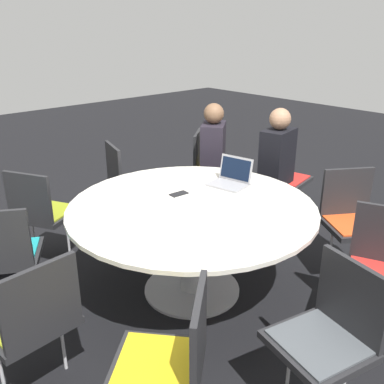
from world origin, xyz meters
The scene contains 17 objects.
ground_plane centered at (0.00, 0.00, 0.00)m, with size 16.00×16.00×0.00m, color black.
conference_table centered at (0.00, 0.00, 0.59)m, with size 1.79×1.79×0.72m.
chair_0 centered at (0.37, -1.56, 0.52)m, with size 0.50×0.51×0.87m.
chair_1 centered at (1.05, -1.21, 0.52)m, with size 0.60×0.61×0.87m.
chair_2 centered at (1.27, -0.29, 0.52)m, with size 0.54×0.52×0.87m.
chair_3 centered at (1.12, 0.66, 0.52)m, with size 0.58×0.58×0.87m.
chair_4 centered at (0.62, 1.14, 0.52)m, with size 0.59×0.59×0.87m.
chair_5 centered at (-0.18, 1.29, 0.52)m, with size 0.46×0.47×0.87m.
chair_6 centered at (-0.89, 0.94, 0.52)m, with size 0.61×0.61×0.87m.
chair_7 centered at (-1.28, 0.24, 0.52)m, with size 0.53×0.51×0.87m.
chair_8 centered at (-1.17, -0.57, 0.52)m, with size 0.57×0.56×0.87m.
chair_9 centered at (-0.66, -1.12, 0.52)m, with size 0.59×0.60×0.87m.
person_0 centered at (0.24, -1.34, 0.71)m, with size 0.31×0.39×1.22m.
person_1 centered at (0.84, -1.07, 0.71)m, with size 0.40×0.42×1.22m.
laptop centered at (0.10, -0.52, 0.77)m, with size 0.33×0.30×0.21m.
cell_phone centered at (0.22, -0.06, 0.73)m, with size 0.08×0.14×0.01m.
handbag centered at (1.02, 1.09, 0.14)m, with size 0.36×0.16×0.28m.
Camera 1 is at (-2.09, 1.91, 1.94)m, focal length 40.00 mm.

